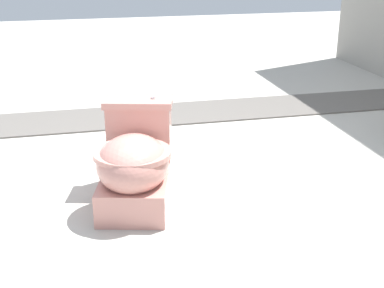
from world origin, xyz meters
The scene contains 3 objects.
ground_plane centered at (0.00, 0.00, 0.00)m, with size 14.00×14.00×0.00m, color #B7B2A8.
gravel_strip centered at (-1.30, 0.50, 0.01)m, with size 0.56×8.00×0.01m, color #605B56.
toilet centered at (0.15, -0.16, 0.22)m, with size 0.70×0.52×0.52m.
Camera 1 is at (2.68, -0.45, 1.30)m, focal length 50.00 mm.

